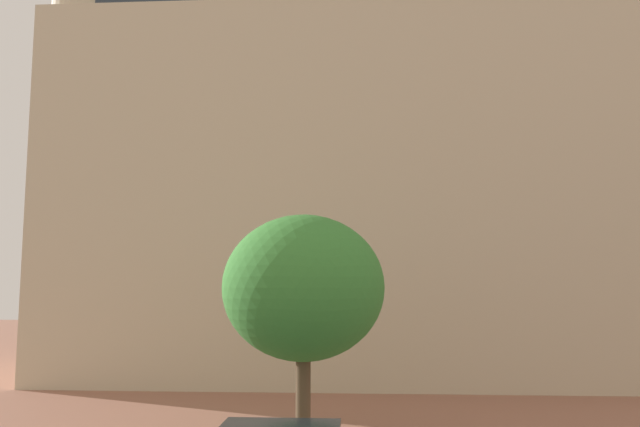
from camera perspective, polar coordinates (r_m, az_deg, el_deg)
name	(u,v)px	position (r m, az deg, el deg)	size (l,w,h in m)	color
landmark_building	(354,162)	(30.97, 3.10, 4.77)	(27.45, 11.67, 33.25)	beige
tree_curb_far	(303,288)	(16.33, -1.53, -6.83)	(4.23, 4.23, 6.04)	brown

